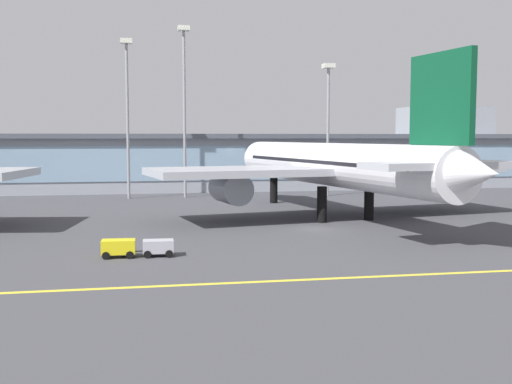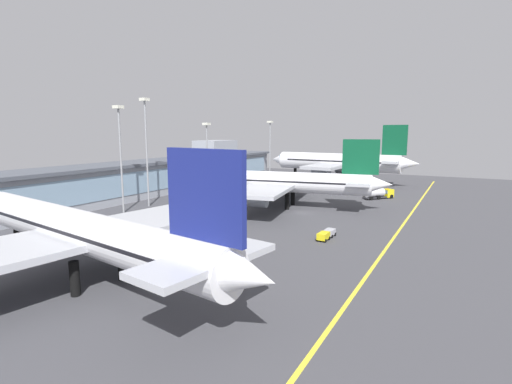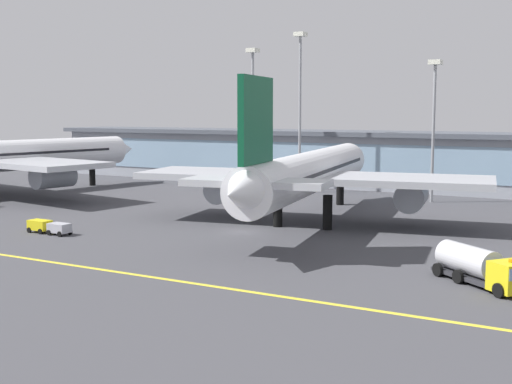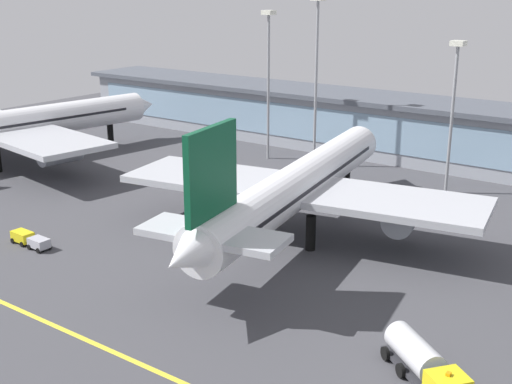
% 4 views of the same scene
% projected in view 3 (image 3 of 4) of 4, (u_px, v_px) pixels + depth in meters
% --- Properties ---
extents(ground_plane, '(193.17, 193.17, 0.00)m').
position_uv_depth(ground_plane, '(241.00, 231.00, 76.60)').
color(ground_plane, '#424247').
extents(taxiway_centreline_stripe, '(154.53, 0.50, 0.01)m').
position_uv_depth(taxiway_centreline_stripe, '(110.00, 271.00, 57.53)').
color(taxiway_centreline_stripe, yellow).
rests_on(taxiway_centreline_stripe, ground).
extents(terminal_building, '(140.98, 14.00, 15.20)m').
position_uv_depth(terminal_building, '(397.00, 158.00, 118.46)').
color(terminal_building, '#9399A3').
rests_on(terminal_building, ground).
extents(airliner_near_right, '(43.64, 53.94, 16.75)m').
position_uv_depth(airliner_near_right, '(310.00, 174.00, 80.96)').
color(airliner_near_right, black).
rests_on(airliner_near_right, ground).
extents(fuel_tanker_truck, '(8.62, 7.48, 2.90)m').
position_uv_depth(fuel_tanker_truck, '(483.00, 267.00, 52.53)').
color(fuel_tanker_truck, black).
rests_on(fuel_tanker_truck, ground).
extents(baggage_tug_near, '(5.65, 1.87, 1.40)m').
position_uv_depth(baggage_tug_near, '(49.00, 227.00, 75.05)').
color(baggage_tug_near, black).
rests_on(baggage_tug_near, ground).
extents(apron_light_mast_centre, '(1.80, 1.80, 24.21)m').
position_uv_depth(apron_light_mast_centre, '(253.00, 98.00, 115.52)').
color(apron_light_mast_centre, gray).
rests_on(apron_light_mast_centre, ground).
extents(apron_light_mast_east, '(1.80, 1.80, 21.06)m').
position_uv_depth(apron_light_mast_east, '(434.00, 108.00, 99.49)').
color(apron_light_mast_east, gray).
rests_on(apron_light_mast_east, ground).
extents(apron_light_mast_far_east, '(1.80, 1.80, 26.47)m').
position_uv_depth(apron_light_mast_far_east, '(300.00, 90.00, 111.66)').
color(apron_light_mast_far_east, gray).
rests_on(apron_light_mast_far_east, ground).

